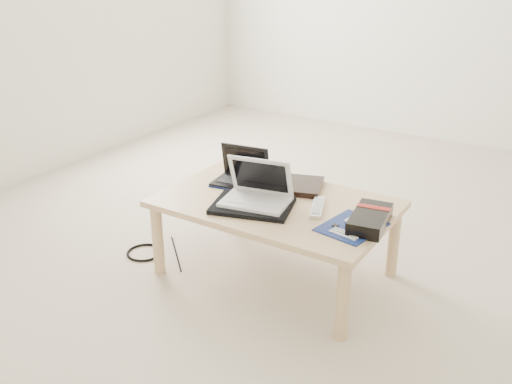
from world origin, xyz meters
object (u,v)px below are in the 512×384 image
Objects in this scene: netbook at (241,176)px; white_laptop at (257,193)px; coffee_table at (276,210)px; gpu_box at (370,219)px.

white_laptop is (0.22, -0.19, 0.02)m from netbook.
netbook reaches higher than coffee_table.
netbook is 0.29m from white_laptop.
coffee_table is 0.15m from white_laptop.
netbook is 0.93× the size of gpu_box.
white_laptop reaches higher than netbook.
netbook is at bearing 138.63° from white_laptop.
netbook is 0.76m from gpu_box.
gpu_box is at bearing 8.32° from white_laptop.
coffee_table is at bearing -21.35° from netbook.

